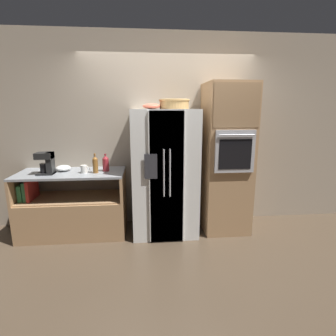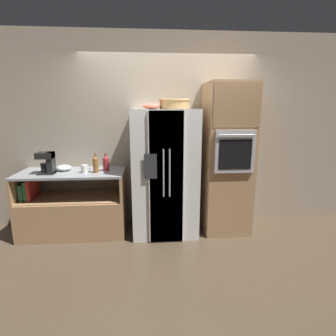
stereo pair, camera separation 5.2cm
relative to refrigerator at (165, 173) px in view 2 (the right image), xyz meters
The scene contains 12 objects.
ground_plane 0.87m from the refrigerator, 27.24° to the right, with size 20.00×20.00×0.00m, color #4C3D2D.
wall_back 0.67m from the refrigerator, 78.40° to the left, with size 12.00×0.06×2.80m.
counter_left 1.40m from the refrigerator, behind, with size 1.42×0.66×0.89m.
refrigerator is the anchor object (origin of this frame).
wall_oven 0.90m from the refrigerator, ahead, with size 0.63×0.73×2.08m.
wicker_basket 0.95m from the refrigerator, 20.38° to the left, with size 0.41×0.41×0.13m.
fruit_bowl 0.92m from the refrigerator, behind, with size 0.24×0.24×0.07m.
bottle_tall 0.94m from the refrigerator, behind, with size 0.07×0.07×0.27m.
bottle_short 0.82m from the refrigerator, behind, with size 0.09×0.09×0.24m.
mug 1.09m from the refrigerator, behind, with size 0.12×0.09×0.11m.
mixing_bowl 1.41m from the refrigerator, behind, with size 0.20×0.20×0.08m.
coffee_maker 1.56m from the refrigerator, behind, with size 0.21×0.17×0.29m.
Camera 2 is at (-0.31, -3.49, 1.74)m, focal length 28.00 mm.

